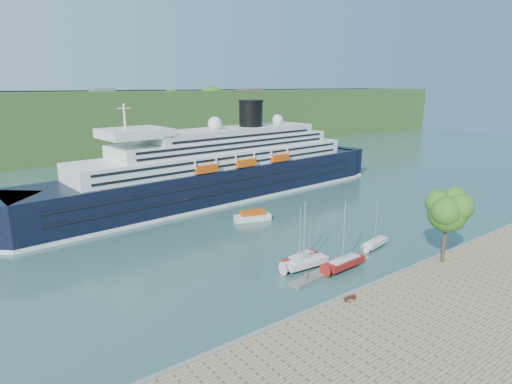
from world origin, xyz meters
name	(u,v)px	position (x,y,z in m)	size (l,w,h in m)	color
ground	(379,288)	(0.00, 0.00, 0.00)	(400.00, 400.00, 0.00)	#315855
far_hillside	(75,123)	(0.00, 145.00, 12.00)	(400.00, 50.00, 24.00)	#305120
quay_coping	(381,280)	(0.00, -0.20, 1.15)	(220.00, 0.50, 0.30)	slate
cruise_ship	(216,151)	(7.05, 52.38, 11.46)	(102.06, 14.86, 22.92)	black
park_bench	(350,297)	(-7.42, -1.20, 1.47)	(1.46, 0.60, 0.94)	#472214
promenade_tree	(446,222)	(12.64, -1.50, 7.08)	(7.34, 7.34, 12.15)	#275D18
floating_pontoon	(329,269)	(-1.28, 7.99, 0.18)	(16.17, 1.98, 0.36)	slate
sailboat_white_near	(307,237)	(-3.59, 10.34, 4.91)	(7.61, 2.11, 9.83)	silver
sailboat_red	(346,237)	(0.84, 6.89, 4.99)	(7.72, 2.15, 9.98)	maroon
sailboat_white_far	(377,225)	(11.64, 9.65, 3.95)	(6.12, 1.70, 7.91)	silver
tender_launch	(253,215)	(3.95, 33.82, 1.01)	(7.29, 2.50, 2.02)	#CC480C
sailboat_extra	(302,236)	(-2.74, 12.33, 4.28)	(6.63, 1.84, 8.56)	maroon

